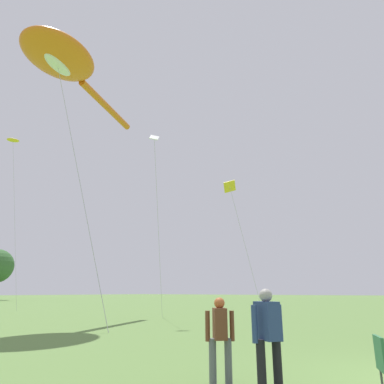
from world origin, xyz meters
TOP-DOWN VIEW (x-y plane):
  - big_show_kite at (1.80, 15.12)m, footprint 10.61×7.93m
  - person_short_left at (-2.28, 2.07)m, footprint 0.48×0.44m
  - person_dark_jacket at (-2.14, 2.99)m, footprint 0.39×0.39m
  - small_kite_diamond_red at (6.04, 12.01)m, footprint 3.83×2.46m
  - small_kite_bird_shape at (5.36, 26.75)m, footprint 3.23×1.59m
  - small_kite_triangle_green at (8.69, 8.84)m, footprint 3.16×0.68m

SIDE VIEW (x-z plane):
  - person_dark_jacket at x=-2.14m, z-range 0.11..1.45m
  - person_short_left at x=-2.28m, z-range 0.12..1.60m
  - small_kite_triangle_green at x=8.69m, z-range 2.91..10.12m
  - small_kite_diamond_red at x=6.04m, z-range 3.53..13.21m
  - small_kite_bird_shape at x=5.36m, z-range 6.29..19.53m
  - big_show_kite at x=1.80m, z-range 6.42..20.53m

